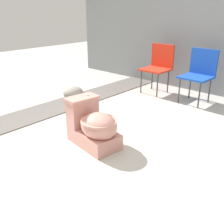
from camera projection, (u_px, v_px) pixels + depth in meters
ground_plane at (94, 147)px, 2.89m from camera, size 14.00×14.00×0.00m
gravel_strip at (58, 106)px, 4.05m from camera, size 0.56×8.00×0.01m
toilet at (94, 126)px, 2.86m from camera, size 0.68×0.46×0.52m
folding_chair_left at (159, 63)px, 4.59m from camera, size 0.44×0.44×0.83m
folding_chair_middle at (200, 70)px, 4.09m from camera, size 0.45×0.45×0.83m
boulder_near at (73, 93)px, 4.37m from camera, size 0.48×0.47×0.21m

